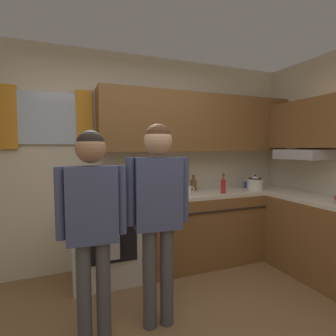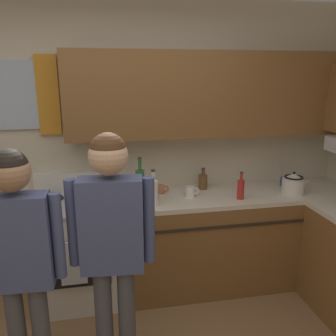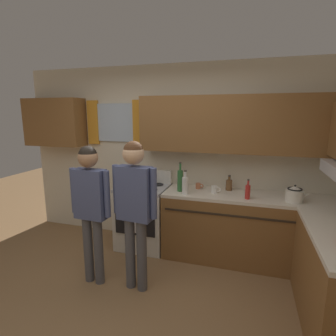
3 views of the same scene
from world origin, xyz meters
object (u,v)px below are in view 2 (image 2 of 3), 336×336
Objects in this scene: mug_cobalt_blue at (284,181)px; mug_ceramic_white at (191,192)px; stovetop_kettle at (293,183)px; adult_left at (20,252)px; bottle_sauce_red at (241,189)px; bottle_wine_green at (140,185)px; bottle_milk_white at (153,192)px; adult_in_plaid at (112,235)px; cup_terracotta at (161,189)px; stove_oven at (77,249)px; bottle_squat_brown at (203,181)px.

mug_ceramic_white is at bearing -171.82° from mug_cobalt_blue.
stovetop_kettle is at bearing -99.41° from mug_cobalt_blue.
mug_cobalt_blue is 2.47m from adult_left.
bottle_sauce_red is 0.15× the size of adult_left.
bottle_wine_green is (-0.87, 0.09, 0.06)m from bottle_sauce_red.
mug_cobalt_blue is at bearing 26.43° from adult_left.
bottle_milk_white is (-0.77, -0.02, 0.03)m from bottle_sauce_red.
adult_in_plaid reaches higher than mug_ceramic_white.
bottle_sauce_red is at bearing 35.02° from adult_in_plaid.
bottle_wine_green is 3.62× the size of cup_terracotta.
mug_ceramic_white is at bearing -1.97° from stove_oven.
adult_left is (-0.99, -1.10, 0.06)m from cup_terracotta.
bottle_milk_white is 0.20× the size of adult_left.
bottle_wine_green is 0.31m from cup_terracotta.
bottle_wine_green reaches higher than cup_terracotta.
bottle_wine_green is 0.92m from adult_in_plaid.
mug_ceramic_white is 0.46× the size of stovetop_kettle.
mug_ceramic_white is 1.56m from adult_left.
bottle_wine_green is 0.15m from bottle_milk_white.
stove_oven is at bearing 163.74° from bottle_milk_white.
adult_left is (-0.88, -0.80, -0.02)m from bottle_milk_white.
bottle_wine_green is 1.44× the size of stovetop_kettle.
bottle_wine_green reaches higher than mug_ceramic_white.
bottle_squat_brown is (1.18, 0.16, 0.51)m from stove_oven.
bottle_milk_white is 1.14× the size of stovetop_kettle.
bottle_sauce_red is (0.25, -0.32, 0.02)m from bottle_squat_brown.
stovetop_kettle is (1.39, -0.04, -0.06)m from bottle_wine_green.
adult_in_plaid is at bearing -128.43° from bottle_squat_brown.
bottle_sauce_red reaches higher than cup_terracotta.
stove_oven is 0.67× the size of adult_in_plaid.
mug_cobalt_blue is at bearing 80.59° from stovetop_kettle.
bottle_squat_brown is at bearing 39.39° from adult_left.
stove_oven reaches higher than mug_ceramic_white.
cup_terracotta is 0.40× the size of stovetop_kettle.
adult_in_plaid is (-0.48, -1.07, 0.10)m from cup_terracotta.
stovetop_kettle reaches higher than mug_ceramic_white.
cup_terracotta is 0.07× the size of adult_in_plaid.
stovetop_kettle is at bearing -19.68° from bottle_squat_brown.
bottle_milk_white reaches higher than bottle_squat_brown.
adult_left is at bearing -153.57° from mug_cobalt_blue.
adult_left is (-1.23, -0.96, 0.05)m from mug_ceramic_white.
bottle_squat_brown reaches higher than cup_terracotta.
mug_cobalt_blue is 0.42× the size of stovetop_kettle.
bottle_milk_white is at bearing -111.44° from cup_terracotta.
bottle_squat_brown is 1.43m from adult_in_plaid.
adult_in_plaid reaches higher than adult_left.
stovetop_kettle is (1.18, -0.23, 0.06)m from cup_terracotta.
bottle_squat_brown is at bearing 48.84° from mug_ceramic_white.
mug_ceramic_white is at bearing 52.16° from adult_in_plaid.
bottle_milk_white reaches higher than cup_terracotta.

